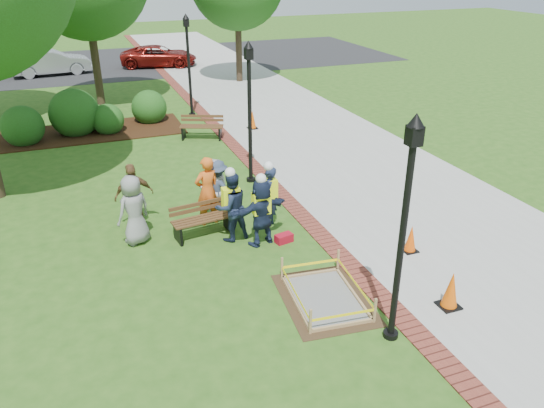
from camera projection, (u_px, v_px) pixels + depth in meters
name	position (u px, v px, depth m)	size (l,w,h in m)	color
ground	(270.00, 268.00, 11.98)	(100.00, 100.00, 0.00)	#285116
sidewalk	(297.00, 125.00, 22.04)	(6.00, 60.00, 0.02)	#9E9E99
brick_edging	(222.00, 133.00, 20.99)	(0.50, 60.00, 0.03)	maroon
mulch_bed	(93.00, 132.00, 21.13)	(7.00, 3.00, 0.05)	#381E0F
parking_lot	(124.00, 62.00, 34.77)	(36.00, 12.00, 0.01)	black
wet_concrete_pad	(325.00, 290.00, 10.80)	(1.92, 2.46, 0.55)	#47331E
bench_near	(203.00, 226.00, 13.27)	(1.61, 0.72, 0.84)	brown
bench_far	(202.00, 132.00, 20.27)	(1.71, 1.12, 0.88)	brown
cone_front	(451.00, 291.00, 10.51)	(0.41, 0.41, 0.82)	black
cone_back	(411.00, 239.00, 12.53)	(0.35, 0.35, 0.69)	black
cone_far	(252.00, 120.00, 21.40)	(0.38, 0.38, 0.76)	black
toolbox	(284.00, 238.00, 13.04)	(0.43, 0.24, 0.22)	#A10C20
lamp_near	(405.00, 217.00, 8.80)	(0.28, 0.28, 4.26)	black
lamp_mid	(250.00, 103.00, 15.55)	(0.28, 0.28, 4.26)	black
lamp_far	(188.00, 58.00, 22.30)	(0.28, 0.28, 4.26)	black
shrub_a	(26.00, 144.00, 19.88)	(1.55, 1.55, 1.55)	#214614
shrub_b	(78.00, 134.00, 20.99)	(1.92, 1.92, 1.92)	#214614
shrub_c	(110.00, 133.00, 21.10)	(1.25, 1.25, 1.25)	#214614
shrub_d	(151.00, 122.00, 22.45)	(1.46, 1.46, 1.46)	#214614
shrub_e	(98.00, 125.00, 22.05)	(0.93, 0.93, 0.93)	#214614
casual_person_a	(134.00, 210.00, 12.72)	(0.66, 0.58, 1.75)	gray
casual_person_b	(207.00, 191.00, 13.62)	(0.65, 0.49, 1.85)	orange
casual_person_c	(214.00, 188.00, 13.99)	(0.62, 0.50, 1.66)	silver
casual_person_d	(134.00, 195.00, 13.53)	(0.59, 0.42, 1.71)	brown
casual_person_e	(217.00, 190.00, 13.93)	(0.62, 0.61, 1.65)	#323F58
hivis_worker_a	(261.00, 210.00, 12.65)	(0.61, 0.47, 1.84)	#1A2144
hivis_worker_b	(269.00, 195.00, 13.45)	(0.59, 0.63, 1.81)	#161A39
hivis_worker_c	(231.00, 205.00, 12.83)	(0.62, 0.46, 1.91)	#151B38
parked_car_a	(12.00, 75.00, 31.28)	(4.85, 2.11, 1.58)	black
parked_car_b	(53.00, 75.00, 31.19)	(4.89, 2.13, 1.59)	#B5B5BA
parked_car_c	(160.00, 66.00, 33.53)	(4.31, 1.88, 1.41)	maroon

